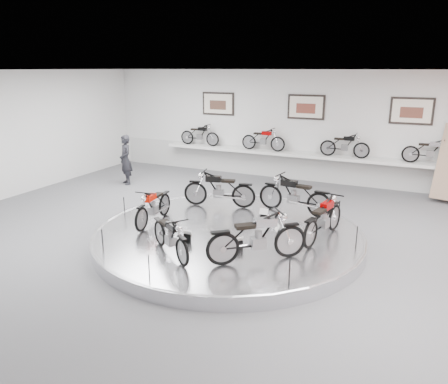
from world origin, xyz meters
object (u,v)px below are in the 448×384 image
at_px(bike_c, 219,189).
at_px(bike_a, 323,218).
at_px(display_platform, 228,236).
at_px(bike_e, 170,235).
at_px(visitor, 126,160).
at_px(bike_f, 257,237).
at_px(bike_d, 153,206).
at_px(bike_b, 294,195).
at_px(shelf, 302,155).

bearing_deg(bike_c, bike_a, 146.17).
distance_m(display_platform, bike_e, 1.97).
distance_m(bike_c, visitor, 4.95).
bearing_deg(bike_f, visitor, 104.56).
bearing_deg(display_platform, bike_d, -170.10).
relative_size(bike_c, bike_d, 1.12).
relative_size(bike_b, bike_c, 1.02).
bearing_deg(bike_b, bike_d, 44.81).
xyz_separation_m(bike_c, bike_e, (0.53, -3.41, -0.07)).
xyz_separation_m(shelf, bike_c, (-1.01, -4.81, -0.19)).
height_order(display_platform, visitor, visitor).
height_order(shelf, bike_e, bike_e).
bearing_deg(bike_d, bike_e, 37.28).
bearing_deg(bike_d, shelf, 157.85).
bearing_deg(bike_e, bike_b, 102.92).
bearing_deg(bike_d, bike_b, 120.99).
distance_m(bike_b, bike_d, 3.71).
relative_size(bike_b, visitor, 0.99).
xyz_separation_m(bike_b, visitor, (-6.66, 1.50, 0.07)).
distance_m(bike_e, visitor, 7.33).
bearing_deg(bike_c, bike_e, 85.29).
distance_m(bike_c, bike_e, 3.45).
bearing_deg(display_platform, bike_a, 10.91).
distance_m(bike_d, bike_f, 3.30).
bearing_deg(bike_a, bike_d, 111.13).
distance_m(bike_f, visitor, 8.34).
distance_m(display_platform, visitor, 6.61).
height_order(display_platform, bike_d, bike_d).
bearing_deg(shelf, bike_b, -76.82).
xyz_separation_m(bike_b, bike_c, (-2.06, -0.33, -0.01)).
xyz_separation_m(bike_a, bike_d, (-4.06, -0.75, -0.04)).
bearing_deg(bike_f, bike_d, 121.57).
xyz_separation_m(bike_c, bike_f, (2.25, -2.93, 0.02)).
distance_m(shelf, bike_c, 4.91).
distance_m(shelf, bike_d, 7.00).
relative_size(bike_c, visitor, 0.97).
xyz_separation_m(bike_a, bike_f, (-0.92, -1.76, 0.03)).
bearing_deg(display_platform, bike_b, 61.36).
bearing_deg(bike_d, bike_c, 148.80).
xyz_separation_m(display_platform, bike_c, (-1.01, 1.59, 0.66)).
xyz_separation_m(display_platform, bike_a, (2.16, 0.42, 0.64)).
xyz_separation_m(bike_b, bike_f, (0.19, -3.26, 0.01)).
height_order(bike_f, visitor, visitor).
xyz_separation_m(shelf, bike_d, (-1.90, -6.73, -0.25)).
distance_m(display_platform, bike_f, 1.95).
relative_size(bike_a, visitor, 0.94).
bearing_deg(bike_c, shelf, -115.36).
bearing_deg(bike_e, bike_d, 168.87).
bearing_deg(visitor, bike_e, -11.23).
bearing_deg(bike_b, shelf, -69.37).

